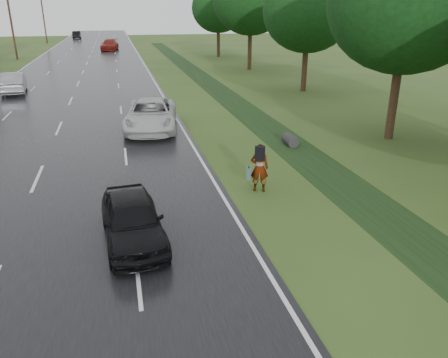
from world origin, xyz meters
TOP-DOWN VIEW (x-y plane):
  - road at (0.00, 45.00)m, footprint 14.00×180.00m
  - edge_stripe_east at (6.75, 45.00)m, footprint 0.12×180.00m
  - edge_stripe_west at (-6.75, 45.00)m, footprint 0.12×180.00m
  - center_line at (0.00, 45.00)m, footprint 0.12×180.00m
  - drainage_ditch at (11.50, 18.71)m, footprint 2.20×120.00m
  - utility_pole_far at (-9.20, 55.00)m, footprint 1.60×0.26m
  - utility_pole_distant at (-9.20, 85.00)m, footprint 1.60×0.26m
  - tree_east_b at (17.00, 10.00)m, footprint 7.60×7.60m
  - tree_east_c at (18.20, 24.00)m, footprint 7.00×7.00m
  - tree_east_d at (17.80, 38.00)m, footprint 8.00×8.00m
  - tree_east_f at (17.50, 52.00)m, footprint 7.20×7.20m
  - pedestrian at (8.17, 4.80)m, footprint 0.88×0.89m
  - white_pickup at (5.07, 14.52)m, footprint 3.50×6.18m
  - dark_sedan at (3.50, 2.00)m, footprint 1.94×4.18m
  - silver_sedan at (-4.60, 28.42)m, footprint 2.30×5.11m
  - far_car_red at (2.75, 65.76)m, footprint 3.13×5.95m
  - far_car_dark at (-4.43, 97.66)m, footprint 1.78×4.86m

SIDE VIEW (x-z plane):
  - road at x=0.00m, z-range 0.00..0.04m
  - drainage_ditch at x=11.50m, z-range -0.24..0.32m
  - edge_stripe_east at x=6.75m, z-range 0.04..0.05m
  - edge_stripe_west at x=-6.75m, z-range 0.04..0.05m
  - center_line at x=0.00m, z-range 0.04..0.05m
  - dark_sedan at x=3.50m, z-range 0.04..1.43m
  - far_car_dark at x=-4.43m, z-range 0.04..1.63m
  - silver_sedan at x=-4.60m, z-range 0.04..1.67m
  - white_pickup at x=5.07m, z-range 0.04..1.67m
  - far_car_red at x=2.75m, z-range 0.04..1.68m
  - pedestrian at x=8.17m, z-range 0.03..1.84m
  - utility_pole_far at x=-9.20m, z-range 0.20..10.20m
  - utility_pole_distant at x=-9.20m, z-range 0.20..10.20m
  - tree_east_c at x=18.20m, z-range 1.49..10.78m
  - tree_east_f at x=17.50m, z-range 1.56..11.18m
  - tree_east_b at x=17.00m, z-range 1.63..11.74m
  - tree_east_d at x=17.80m, z-range 1.77..12.53m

